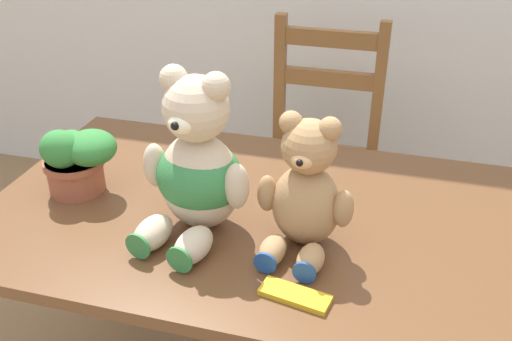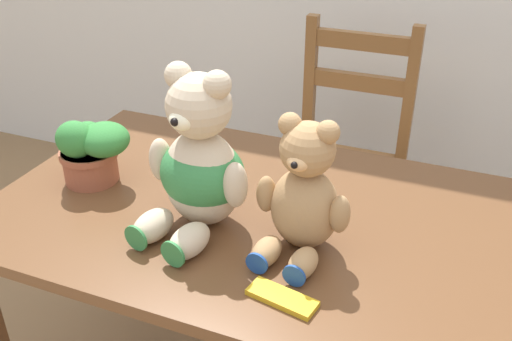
% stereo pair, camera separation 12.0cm
% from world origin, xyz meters
% --- Properties ---
extents(dining_table, '(1.50, 0.79, 0.73)m').
position_xyz_m(dining_table, '(0.00, 0.39, 0.63)').
color(dining_table, brown).
rests_on(dining_table, ground_plane).
extents(wooden_chair_behind, '(0.41, 0.38, 0.97)m').
position_xyz_m(wooden_chair_behind, '(-0.08, 1.16, 0.48)').
color(wooden_chair_behind, brown).
rests_on(wooden_chair_behind, ground_plane).
extents(teddy_bear_left, '(0.26, 0.29, 0.37)m').
position_xyz_m(teddy_bear_left, '(-0.21, 0.30, 0.88)').
color(teddy_bear_left, beige).
rests_on(teddy_bear_left, dining_table).
extents(teddy_bear_right, '(0.21, 0.22, 0.30)m').
position_xyz_m(teddy_bear_right, '(0.03, 0.30, 0.86)').
color(teddy_bear_right, tan).
rests_on(teddy_bear_right, dining_table).
extents(potted_plant, '(0.19, 0.15, 0.18)m').
position_xyz_m(potted_plant, '(-0.55, 0.37, 0.82)').
color(potted_plant, '#9E5138').
rests_on(potted_plant, dining_table).
extents(chocolate_bar, '(0.14, 0.07, 0.01)m').
position_xyz_m(chocolate_bar, '(0.05, 0.12, 0.74)').
color(chocolate_bar, gold).
rests_on(chocolate_bar, dining_table).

